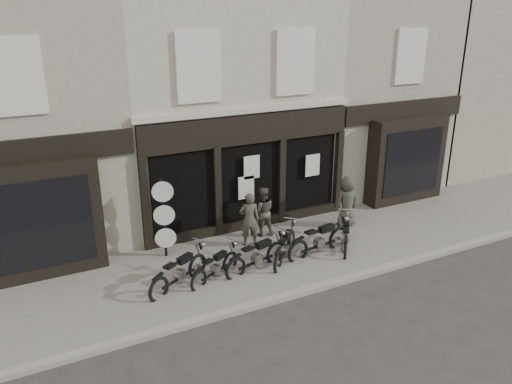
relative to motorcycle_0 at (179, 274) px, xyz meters
name	(u,v)px	position (x,y,z in m)	size (l,w,h in m)	color
ground_plane	(296,268)	(3.29, -0.45, -0.41)	(90.00, 90.00, 0.00)	#2D2B28
pavement	(280,254)	(3.29, 0.45, -0.35)	(30.00, 4.20, 0.12)	#68625B
kerb	(320,287)	(3.29, -1.70, -0.35)	(30.00, 0.25, 0.13)	gray
central_building	(212,95)	(3.29, 5.50, 3.67)	(7.30, 6.22, 8.34)	#B3AD99
neighbour_left	(18,112)	(-3.06, 5.44, 3.63)	(5.60, 6.73, 8.34)	gray
neighbour_right	(356,85)	(9.64, 5.44, 3.63)	(5.60, 6.73, 8.34)	gray
filler_right	(491,73)	(17.79, 5.55, 3.69)	(11.00, 6.00, 8.20)	gray
motorcycle_0	(179,274)	(0.00, 0.00, 0.00)	(1.98, 1.31, 1.04)	black
motorcycle_1	(216,269)	(0.99, -0.07, -0.05)	(1.76, 1.10, 0.92)	black
motorcycle_2	(257,258)	(2.23, -0.11, 0.00)	(2.14, 0.85, 1.05)	black
motorcycle_3	(285,249)	(3.23, 0.07, -0.01)	(1.66, 1.65, 1.01)	black
motorcycle_4	(319,242)	(4.32, -0.10, 0.03)	(2.33, 0.68, 1.12)	black
motorcycle_5	(345,237)	(5.29, -0.07, -0.03)	(1.42, 1.75, 0.98)	black
man_left	(249,219)	(2.68, 1.29, 0.55)	(0.62, 0.41, 1.70)	#3F3C34
man_centre	(262,211)	(3.39, 1.79, 0.51)	(0.78, 0.61, 1.60)	#48433A
man_right	(347,202)	(6.20, 1.14, 0.57)	(0.84, 0.55, 1.72)	#39352F
advert_sign_post	(164,221)	(0.17, 1.73, 0.81)	(0.60, 0.40, 2.52)	black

